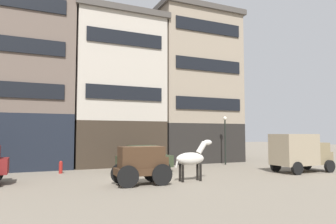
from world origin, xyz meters
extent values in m
plane|color=slate|center=(0.00, 0.00, 0.00)|extent=(120.00, 120.00, 0.00)
cube|color=black|center=(-7.73, 10.49, 2.04)|extent=(9.54, 6.24, 4.08)
cube|color=#66564C|center=(-7.73, 10.49, 10.38)|extent=(9.54, 6.24, 12.61)
cube|color=black|center=(-7.73, 7.31, 5.65)|extent=(8.02, 0.12, 1.10)
cube|color=black|center=(-7.73, 7.31, 8.80)|extent=(8.02, 0.12, 1.10)
cube|color=#33281E|center=(0.85, 10.49, 1.82)|extent=(7.32, 6.24, 3.65)
cube|color=#B7AD9E|center=(0.85, 10.49, 8.05)|extent=(7.32, 6.24, 8.80)
cube|color=#47423D|center=(0.85, 10.49, 12.70)|extent=(7.82, 6.74, 0.50)
cube|color=black|center=(0.85, 7.31, 5.85)|extent=(6.15, 0.12, 1.10)
cube|color=black|center=(0.85, 7.31, 10.25)|extent=(6.15, 0.12, 1.10)
cube|color=black|center=(8.58, 10.49, 1.77)|extent=(7.84, 6.24, 3.54)
cube|color=gray|center=(8.58, 10.49, 8.78)|extent=(7.84, 6.24, 10.48)
cube|color=#47423D|center=(8.58, 10.49, 14.27)|extent=(8.34, 6.74, 0.50)
cube|color=black|center=(8.58, 7.31, 5.29)|extent=(6.59, 0.12, 1.10)
cube|color=black|center=(8.58, 7.31, 8.78)|extent=(6.59, 0.12, 1.10)
cube|color=black|center=(8.58, 7.31, 12.28)|extent=(6.59, 0.12, 1.10)
cube|color=#3D2819|center=(-0.59, -0.69, 0.70)|extent=(2.73, 1.36, 0.36)
cube|color=#3D2819|center=(-0.59, -0.69, 1.43)|extent=(2.32, 1.15, 1.10)
cube|color=#3D2819|center=(0.56, -0.72, 1.18)|extent=(0.42, 1.05, 0.50)
cylinder|color=black|center=(0.33, 0.00, 0.55)|extent=(1.10, 0.10, 1.10)
cylinder|color=black|center=(0.30, -1.42, 0.55)|extent=(1.10, 0.10, 1.10)
cylinder|color=black|center=(-1.47, 0.04, 0.55)|extent=(1.10, 0.10, 1.10)
cylinder|color=black|center=(-1.50, -1.38, 0.55)|extent=(1.10, 0.10, 1.10)
ellipsoid|color=beige|center=(2.31, -0.69, 1.25)|extent=(1.71, 0.64, 0.70)
cylinder|color=beige|center=(3.04, -0.71, 1.85)|extent=(0.67, 0.33, 0.76)
ellipsoid|color=beige|center=(3.44, -0.72, 2.15)|extent=(0.57, 0.25, 0.30)
cylinder|color=beige|center=(1.51, -0.68, 1.10)|extent=(0.27, 0.11, 0.65)
cylinder|color=black|center=(2.87, -0.52, 0.47)|extent=(0.14, 0.14, 0.95)
cylinder|color=black|center=(2.86, -0.88, 0.47)|extent=(0.14, 0.14, 0.95)
cylinder|color=black|center=(1.77, -0.50, 0.47)|extent=(0.14, 0.14, 0.95)
cylinder|color=black|center=(1.76, -0.86, 0.47)|extent=(0.14, 0.14, 0.95)
cube|color=#7A6B4C|center=(12.37, -0.28, 1.27)|extent=(1.40, 1.70, 1.50)
cube|color=#7A6B4C|center=(13.07, -0.28, 0.97)|extent=(0.90, 1.45, 0.80)
cube|color=gray|center=(10.57, -0.28, 1.57)|extent=(2.80, 1.90, 2.10)
cube|color=silver|center=(12.82, -0.28, 1.52)|extent=(0.19, 1.36, 0.64)
cylinder|color=black|center=(12.82, 0.67, 0.42)|extent=(0.84, 0.22, 0.84)
cylinder|color=black|center=(12.82, -1.23, 0.42)|extent=(0.84, 0.22, 0.84)
cylinder|color=black|center=(9.82, 0.67, 0.42)|extent=(0.84, 0.22, 0.84)
cylinder|color=black|center=(9.82, -1.23, 0.42)|extent=(0.84, 0.22, 0.84)
cube|color=#2D3823|center=(1.34, 4.10, 0.73)|extent=(3.78, 1.78, 0.80)
cube|color=#2D3823|center=(1.19, 4.09, 1.48)|extent=(1.87, 1.53, 0.70)
cube|color=silver|center=(2.04, 4.14, 1.35)|extent=(0.40, 1.33, 0.56)
cylinder|color=black|center=(2.49, 5.00, 0.33)|extent=(0.67, 0.21, 0.66)
cylinder|color=black|center=(2.58, 3.32, 0.33)|extent=(0.67, 0.21, 0.66)
cylinder|color=black|center=(0.10, 4.88, 0.33)|extent=(0.67, 0.21, 0.66)
cylinder|color=black|center=(0.18, 3.20, 0.33)|extent=(0.67, 0.21, 0.66)
cylinder|color=black|center=(9.38, 6.11, 1.90)|extent=(0.12, 0.12, 3.80)
sphere|color=silver|center=(9.38, 6.11, 3.96)|extent=(0.32, 0.32, 0.32)
cylinder|color=maroon|center=(-4.00, 5.78, 0.35)|extent=(0.24, 0.24, 0.70)
sphere|color=maroon|center=(-4.00, 5.78, 0.72)|extent=(0.22, 0.22, 0.22)
camera|label=1|loc=(-5.96, -16.07, 2.68)|focal=32.97mm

